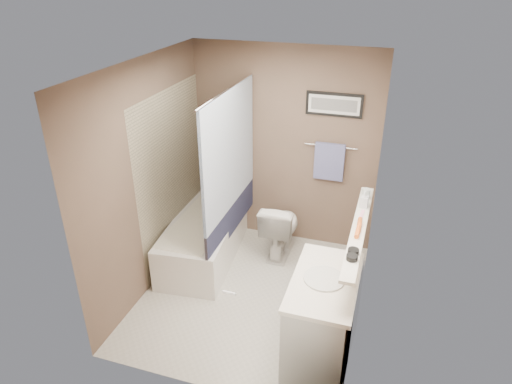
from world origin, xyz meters
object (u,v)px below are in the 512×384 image
(toilet, at_px, (281,227))
(hair_brush_back, at_px, (359,225))
(bathtub, at_px, (204,239))
(candle_bowl_near, at_px, (352,257))
(candle_bowl_far, at_px, (353,251))
(vanity, at_px, (323,321))
(glass_jar, at_px, (366,194))
(soap_bottle, at_px, (364,199))
(hair_brush_front, at_px, (358,230))

(toilet, relative_size, hair_brush_back, 3.18)
(bathtub, xyz_separation_m, candle_bowl_near, (1.79, -1.15, 0.89))
(toilet, height_order, candle_bowl_far, candle_bowl_far)
(candle_bowl_near, distance_m, candle_bowl_far, 0.09)
(toilet, distance_m, candle_bowl_near, 1.96)
(bathtub, xyz_separation_m, hair_brush_back, (1.79, -0.64, 0.89))
(vanity, relative_size, glass_jar, 9.00)
(hair_brush_back, height_order, soap_bottle, soap_bottle)
(hair_brush_front, distance_m, glass_jar, 0.66)
(candle_bowl_far, xyz_separation_m, soap_bottle, (0.00, 0.80, 0.06))
(glass_jar, bearing_deg, toilet, 154.91)
(toilet, height_order, hair_brush_front, hair_brush_front)
(bathtub, bearing_deg, candle_bowl_near, -38.30)
(candle_bowl_near, height_order, candle_bowl_far, same)
(candle_bowl_near, bearing_deg, hair_brush_front, 90.00)
(vanity, height_order, candle_bowl_far, candle_bowl_far)
(toilet, xyz_separation_m, hair_brush_back, (0.95, -1.01, 0.79))
(bathtub, distance_m, toilet, 0.92)
(glass_jar, height_order, soap_bottle, soap_bottle)
(hair_brush_back, bearing_deg, vanity, -112.06)
(candle_bowl_near, relative_size, hair_brush_back, 0.41)
(bathtub, relative_size, candle_bowl_near, 16.67)
(candle_bowl_near, bearing_deg, vanity, 164.70)
(vanity, bearing_deg, soap_bottle, 80.62)
(vanity, distance_m, candle_bowl_near, 0.76)
(hair_brush_back, relative_size, glass_jar, 2.20)
(hair_brush_front, relative_size, soap_bottle, 1.36)
(candle_bowl_far, bearing_deg, vanity, -169.16)
(candle_bowl_near, bearing_deg, hair_brush_back, 90.00)
(glass_jar, bearing_deg, hair_brush_back, -90.00)
(glass_jar, bearing_deg, soap_bottle, -90.00)
(hair_brush_back, height_order, glass_jar, glass_jar)
(hair_brush_front, xyz_separation_m, glass_jar, (0.00, 0.66, 0.03))
(toilet, distance_m, glass_jar, 1.33)
(soap_bottle, bearing_deg, candle_bowl_near, -90.00)
(bathtub, height_order, candle_bowl_far, candle_bowl_far)
(candle_bowl_near, height_order, glass_jar, glass_jar)
(candle_bowl_far, relative_size, glass_jar, 0.90)
(soap_bottle, bearing_deg, candle_bowl_far, -90.00)
(toilet, xyz_separation_m, glass_jar, (0.95, -0.45, 0.82))
(candle_bowl_far, bearing_deg, toilet, 123.66)
(hair_brush_back, bearing_deg, candle_bowl_far, -90.00)
(bathtub, relative_size, toilet, 2.15)
(vanity, distance_m, hair_brush_front, 0.84)
(hair_brush_back, distance_m, glass_jar, 0.56)
(vanity, xyz_separation_m, candle_bowl_near, (0.19, -0.05, 0.73))
(bathtub, height_order, vanity, vanity)
(vanity, height_order, soap_bottle, soap_bottle)
(hair_brush_back, bearing_deg, candle_bowl_near, -90.00)
(vanity, bearing_deg, hair_brush_front, 66.04)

